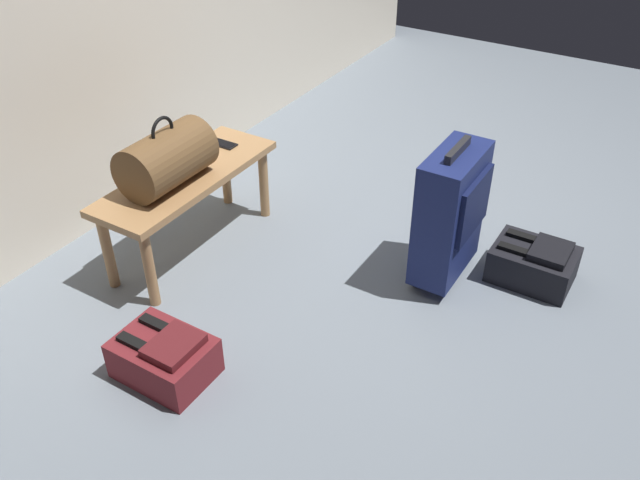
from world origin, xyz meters
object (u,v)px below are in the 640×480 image
Objects in this scene: suitcase_upright_navy at (450,213)px; backpack_maroon at (165,357)px; bench at (188,186)px; cell_phone at (223,144)px; backpack_dark at (534,263)px; duffel_bag_brown at (167,159)px.

backpack_maroon is (-1.19, 0.71, -0.27)m from suitcase_upright_navy.
cell_phone is at bearing 5.98° from bench.
suitcase_upright_navy is 0.50m from backpack_dark.
bench is 1.26m from suitcase_upright_navy.
duffel_bag_brown is at bearing 36.98° from backpack_maroon.
duffel_bag_brown is at bearing 180.00° from bench.
backpack_maroon is at bearing 149.30° from suitcase_upright_navy.
backpack_maroon is at bearing 142.04° from backpack_dark.
backpack_dark is (0.31, -1.59, -0.35)m from cell_phone.
backpack_dark is (0.64, -1.56, -0.27)m from bench.
suitcase_upright_navy is at bearing 117.78° from backpack_dark.
duffel_bag_brown reaches higher than bench.
cell_phone is 0.38× the size of backpack_dark.
backpack_dark is 1.00× the size of backpack_maroon.
backpack_maroon is (-1.39, 1.08, 0.00)m from backpack_dark.
cell_phone reaches higher than backpack_maroon.
bench is at bearing -174.02° from cell_phone.
bench is 1.71m from backpack_dark.
bench is at bearing 32.62° from backpack_maroon.
bench is 2.27× the size of duffel_bag_brown.
bench is 0.92m from backpack_maroon.
suitcase_upright_navy is at bearing -84.55° from cell_phone.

